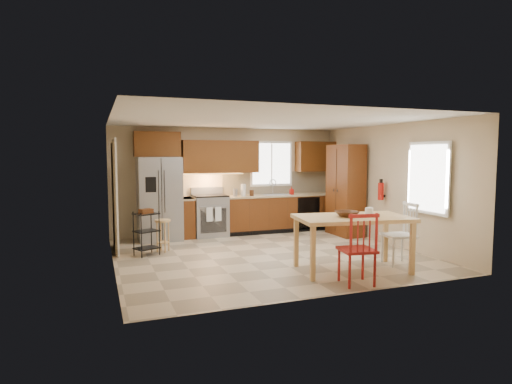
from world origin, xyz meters
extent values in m
plane|color=tan|center=(0.00, 0.00, 0.00)|extent=(5.50, 5.50, 0.00)
cube|color=silver|center=(0.00, 0.00, 2.50)|extent=(5.50, 5.00, 0.02)
cube|color=#CCB793|center=(0.00, 2.50, 1.25)|extent=(5.50, 0.02, 2.50)
cube|color=#CCB793|center=(0.00, -2.50, 1.25)|extent=(5.50, 0.02, 2.50)
cube|color=#CCB793|center=(-2.75, 0.00, 1.25)|extent=(0.02, 5.00, 2.50)
cube|color=#CCB793|center=(2.75, 0.00, 1.25)|extent=(0.02, 5.00, 2.50)
cube|color=gray|center=(-1.70, 2.12, 0.91)|extent=(0.92, 0.75, 1.82)
cube|color=gray|center=(-0.55, 2.19, 0.46)|extent=(0.76, 0.63, 0.92)
cube|color=#5F2D11|center=(-1.10, 2.20, 0.45)|extent=(0.30, 0.60, 0.90)
cube|color=#5F2D11|center=(1.29, 2.20, 0.45)|extent=(2.92, 0.60, 0.90)
cube|color=black|center=(1.85, 1.91, 0.45)|extent=(0.60, 0.02, 0.78)
cube|color=beige|center=(1.29, 2.48, 1.18)|extent=(2.92, 0.03, 0.55)
cube|color=#5E310F|center=(-1.70, 2.33, 2.10)|extent=(1.00, 0.35, 0.55)
cube|color=#5E310F|center=(-0.25, 2.33, 1.83)|extent=(1.80, 0.35, 0.75)
cube|color=#5E310F|center=(2.25, 2.33, 1.83)|extent=(1.00, 0.35, 0.75)
cube|color=white|center=(1.10, 2.48, 1.65)|extent=(1.12, 0.04, 1.12)
cube|color=gray|center=(1.10, 2.20, 0.86)|extent=(0.62, 0.46, 0.16)
cube|color=#FFBF66|center=(-0.55, 2.30, 1.43)|extent=(1.60, 0.30, 0.01)
imported|color=#AD130C|center=(1.48, 2.10, 1.00)|extent=(0.09, 0.09, 0.19)
cylinder|color=white|center=(0.25, 2.15, 1.04)|extent=(0.12, 0.12, 0.28)
cylinder|color=gray|center=(0.05, 2.15, 0.99)|extent=(0.11, 0.11, 0.18)
cylinder|color=#472713|center=(0.45, 2.12, 0.97)|extent=(0.10, 0.10, 0.14)
cube|color=#5F2D11|center=(2.43, 1.20, 1.05)|extent=(0.50, 0.95, 2.10)
cylinder|color=#AD130C|center=(2.63, 0.15, 1.10)|extent=(0.12, 0.12, 0.36)
cube|color=white|center=(2.68, -1.15, 1.45)|extent=(0.04, 1.02, 1.32)
cube|color=#8C7A59|center=(-2.67, 1.30, 1.05)|extent=(0.04, 0.95, 2.10)
imported|color=#472713|center=(0.74, -1.50, 0.88)|extent=(0.41, 0.41, 0.09)
cylinder|color=white|center=(1.25, -1.39, 0.92)|extent=(0.17, 0.17, 0.17)
camera|label=1|loc=(-2.99, -7.32, 1.87)|focal=30.00mm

